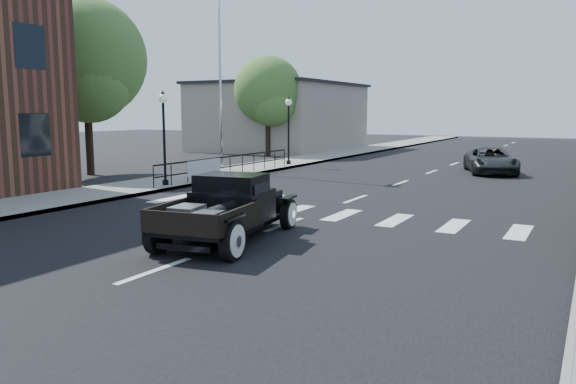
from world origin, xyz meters
The scene contains 14 objects.
ground centered at (0.00, 0.00, 0.00)m, with size 120.00×120.00×0.00m, color black.
road centered at (0.00, 15.00, 0.01)m, with size 14.00×80.00×0.02m, color black.
road_markings centered at (0.00, 10.00, 0.00)m, with size 12.00×60.00×0.06m, color silver, non-canonical shape.
sidewalk_left centered at (-8.50, 15.00, 0.07)m, with size 3.00×80.00×0.15m, color gray.
low_building_left centered at (-15.00, 28.00, 2.50)m, with size 10.00×12.00×5.00m, color gray.
railing centered at (-7.30, 10.00, 0.65)m, with size 0.08×10.00×1.00m, color black, non-canonical shape.
banner centered at (-7.22, 8.00, 0.45)m, with size 0.04×2.20×0.60m, color silver, non-canonical shape.
lamp_post_b centered at (-7.60, 6.00, 1.98)m, with size 0.36×0.36×3.65m, color black, non-canonical shape.
lamp_post_c centered at (-7.60, 16.00, 1.98)m, with size 0.36×0.36×3.65m, color black, non-canonical shape.
flagpole centered at (-9.20, 12.00, 5.59)m, with size 0.12×0.12×10.88m, color silver.
big_tree_near centered at (-14.00, 8.00, 4.14)m, with size 5.64×5.64×8.28m, color #446C2E, non-canonical shape.
big_tree_far centered at (-12.50, 22.00, 3.36)m, with size 4.57×4.57×6.72m, color #446C2E, non-canonical shape.
hotrod_pickup centered at (-0.24, -0.23, 0.80)m, with size 2.15×4.60×1.59m, color black, non-canonical shape.
second_car centered at (2.65, 17.80, 0.63)m, with size 2.07×4.50×1.25m, color black.
Camera 1 is at (7.19, -10.77, 3.01)m, focal length 35.00 mm.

